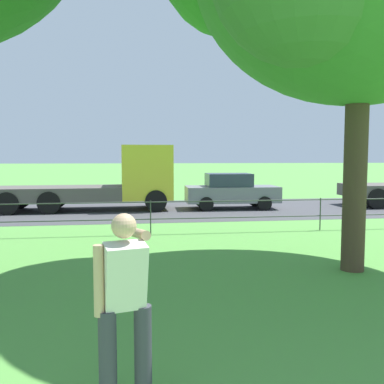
# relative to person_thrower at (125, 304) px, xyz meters

# --- Properties ---
(street_strip) EXTENTS (80.00, 7.41, 0.01)m
(street_strip) POSITION_rel_person_thrower_xyz_m (0.57, 14.33, -0.96)
(street_strip) COLOR #424247
(street_strip) RESTS_ON ground
(park_fence) EXTENTS (31.34, 0.04, 1.00)m
(park_fence) POSITION_rel_person_thrower_xyz_m (0.57, 8.58, -0.29)
(park_fence) COLOR #333833
(park_fence) RESTS_ON ground
(person_thrower) EXTENTS (0.50, 0.86, 1.78)m
(person_thrower) POSITION_rel_person_thrower_xyz_m (0.00, 0.00, 0.00)
(person_thrower) COLOR #383842
(person_thrower) RESTS_ON ground
(flatbed_truck_left) EXTENTS (7.37, 2.63, 2.75)m
(flatbed_truck_left) POSITION_rel_person_thrower_xyz_m (-0.83, 14.68, 0.26)
(flatbed_truck_left) COLOR yellow
(flatbed_truck_left) RESTS_ON ground
(car_grey_far_left) EXTENTS (4.05, 1.91, 1.54)m
(car_grey_far_left) POSITION_rel_person_thrower_xyz_m (4.31, 14.31, -0.18)
(car_grey_far_left) COLOR slate
(car_grey_far_left) RESTS_ON ground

